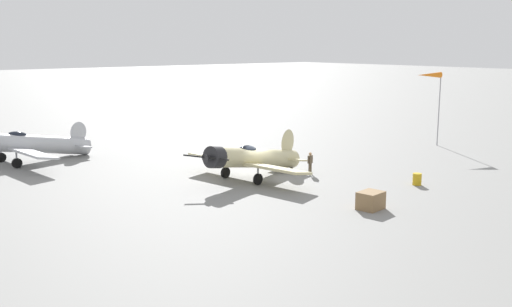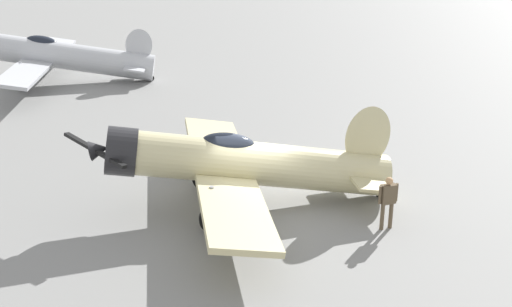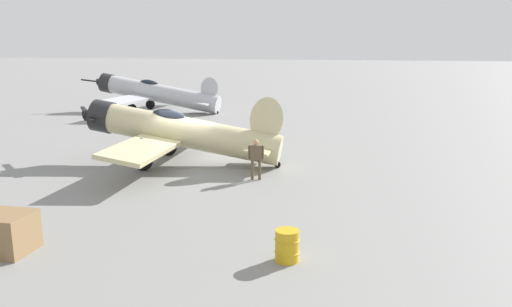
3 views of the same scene
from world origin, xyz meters
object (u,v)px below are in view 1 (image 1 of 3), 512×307
at_px(ground_crew_mechanic, 310,161).
at_px(airplane_foreground, 251,158).
at_px(equipment_crate, 371,200).
at_px(airplane_mid_apron, 24,144).
at_px(fuel_drum, 417,179).
at_px(windsock_mast, 430,78).

bearing_deg(ground_crew_mechanic, airplane_foreground, -130.50).
bearing_deg(airplane_foreground, equipment_crate, 83.85).
bearing_deg(ground_crew_mechanic, equipment_crate, -43.86).
xyz_separation_m(airplane_mid_apron, fuel_drum, (-18.37, 25.18, -1.18)).
distance_m(airplane_foreground, fuel_drum, 11.71).
distance_m(fuel_drum, windsock_mast, 17.90).
distance_m(airplane_mid_apron, fuel_drum, 31.20).
relative_size(fuel_drum, windsock_mast, 0.12).
bearing_deg(airplane_mid_apron, fuel_drum, 122.03).
bearing_deg(ground_crew_mechanic, airplane_mid_apron, -160.31).
bearing_deg(equipment_crate, windsock_mast, -153.24).
xyz_separation_m(airplane_foreground, equipment_crate, (-0.42, 10.66, -0.98)).
xyz_separation_m(ground_crew_mechanic, windsock_mast, (-17.53, -1.78, 5.48)).
relative_size(airplane_foreground, ground_crew_mechanic, 6.33).
distance_m(airplane_mid_apron, ground_crew_mechanic, 23.49).
height_order(ground_crew_mechanic, fuel_drum, ground_crew_mechanic).
distance_m(ground_crew_mechanic, equipment_crate, 9.89).
xyz_separation_m(equipment_crate, windsock_mast, (-21.48, -10.83, 5.96)).
bearing_deg(fuel_drum, airplane_mid_apron, -53.89).
bearing_deg(ground_crew_mechanic, fuel_drum, 4.27).
bearing_deg(equipment_crate, airplane_foreground, -87.75).
xyz_separation_m(airplane_mid_apron, ground_crew_mechanic, (-15.09, 17.99, -0.58)).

